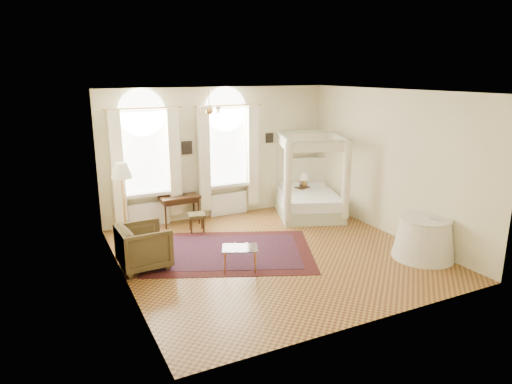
# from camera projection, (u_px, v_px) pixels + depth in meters

# --- Properties ---
(ground) EXTENTS (6.00, 6.00, 0.00)m
(ground) POSITION_uv_depth(u_px,v_px,m) (274.00, 253.00, 9.48)
(ground) COLOR #A2722F
(ground) RESTS_ON ground
(room_walls) EXTENTS (6.00, 6.00, 6.00)m
(room_walls) POSITION_uv_depth(u_px,v_px,m) (275.00, 160.00, 8.97)
(room_walls) COLOR beige
(room_walls) RESTS_ON ground
(window_left) EXTENTS (1.62, 0.27, 3.29)m
(window_left) POSITION_uv_depth(u_px,v_px,m) (146.00, 167.00, 10.78)
(window_left) COLOR silver
(window_left) RESTS_ON room_walls
(window_right) EXTENTS (1.62, 0.27, 3.29)m
(window_right) POSITION_uv_depth(u_px,v_px,m) (228.00, 159.00, 11.67)
(window_right) COLOR silver
(window_right) RESTS_ON room_walls
(chandelier) EXTENTS (0.51, 0.45, 0.50)m
(chandelier) POSITION_uv_depth(u_px,v_px,m) (209.00, 109.00, 9.39)
(chandelier) COLOR #AF7F3A
(chandelier) RESTS_ON room_walls
(wall_pictures) EXTENTS (2.54, 0.03, 0.39)m
(wall_pictures) POSITION_uv_depth(u_px,v_px,m) (222.00, 143.00, 11.61)
(wall_pictures) COLOR black
(wall_pictures) RESTS_ON room_walls
(canopy_bed) EXTENTS (2.14, 2.35, 2.12)m
(canopy_bed) POSITION_uv_depth(u_px,v_px,m) (309.00, 197.00, 11.92)
(canopy_bed) COLOR beige
(canopy_bed) RESTS_ON ground
(nightstand) EXTENTS (0.53, 0.51, 0.62)m
(nightstand) POSITION_uv_depth(u_px,v_px,m) (301.00, 197.00, 12.62)
(nightstand) COLOR #311C0D
(nightstand) RESTS_ON ground
(nightstand_lamp) EXTENTS (0.25, 0.25, 0.37)m
(nightstand_lamp) POSITION_uv_depth(u_px,v_px,m) (304.00, 177.00, 12.52)
(nightstand_lamp) COLOR #AF7F3A
(nightstand_lamp) RESTS_ON nightstand
(writing_desk) EXTENTS (0.97, 0.52, 0.72)m
(writing_desk) POSITION_uv_depth(u_px,v_px,m) (180.00, 200.00, 11.16)
(writing_desk) COLOR #311C0D
(writing_desk) RESTS_ON ground
(laptop) EXTENTS (0.34, 0.28, 0.02)m
(laptop) POSITION_uv_depth(u_px,v_px,m) (181.00, 195.00, 11.23)
(laptop) COLOR black
(laptop) RESTS_ON writing_desk
(stool) EXTENTS (0.45, 0.45, 0.44)m
(stool) POSITION_uv_depth(u_px,v_px,m) (197.00, 217.00, 10.70)
(stool) COLOR #4F4122
(stool) RESTS_ON ground
(armchair) EXTENTS (0.97, 0.94, 0.85)m
(armchair) POSITION_uv_depth(u_px,v_px,m) (144.00, 247.00, 8.71)
(armchair) COLOR #4B3B20
(armchair) RESTS_ON ground
(coffee_table) EXTENTS (0.79, 0.69, 0.45)m
(coffee_table) POSITION_uv_depth(u_px,v_px,m) (240.00, 250.00, 8.61)
(coffee_table) COLOR silver
(coffee_table) RESTS_ON ground
(floor_lamp) EXTENTS (0.46, 0.46, 1.77)m
(floor_lamp) POSITION_uv_depth(u_px,v_px,m) (122.00, 175.00, 9.83)
(floor_lamp) COLOR #AF7F3A
(floor_lamp) RESTS_ON ground
(oriental_rug) EXTENTS (4.08, 3.58, 0.01)m
(oriental_rug) POSITION_uv_depth(u_px,v_px,m) (230.00, 252.00, 9.56)
(oriental_rug) COLOR #431011
(oriental_rug) RESTS_ON ground
(side_table) EXTENTS (1.23, 1.23, 0.84)m
(side_table) POSITION_uv_depth(u_px,v_px,m) (424.00, 238.00, 9.18)
(side_table) COLOR silver
(side_table) RESTS_ON ground
(book) EXTENTS (0.27, 0.29, 0.02)m
(book) POSITION_uv_depth(u_px,v_px,m) (435.00, 220.00, 8.92)
(book) COLOR black
(book) RESTS_ON side_table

